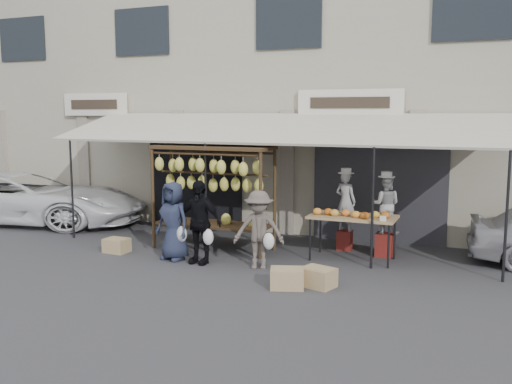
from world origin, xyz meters
TOP-DOWN VIEW (x-y plane):
  - ground_plane at (0.00, 0.00)m, footprint 90.00×90.00m
  - shophouse at (-0.00, 6.50)m, footprint 24.00×6.15m
  - awning at (0.01, 2.28)m, footprint 10.00×2.35m
  - banana_rack at (-0.94, 1.33)m, footprint 2.60×0.90m
  - produce_table at (2.02, 1.59)m, footprint 1.70×0.90m
  - vendor_left at (1.68, 2.43)m, footprint 0.53×0.42m
  - vendor_right at (2.57, 2.17)m, footprint 0.61×0.49m
  - customer_left at (-1.30, 0.31)m, footprint 0.86×0.65m
  - customer_mid at (-0.69, 0.26)m, footprint 0.99×0.48m
  - customer_right at (0.52, 0.36)m, footprint 1.07×0.80m
  - stool_left at (1.68, 2.43)m, footprint 0.35×0.35m
  - stool_right at (2.57, 2.17)m, footprint 0.40×0.40m
  - crate_near_a at (1.43, -0.61)m, footprint 0.66×0.58m
  - crate_near_b at (1.90, -0.35)m, footprint 0.64×0.55m
  - crate_far at (-2.71, 0.36)m, footprint 0.51×0.40m
  - van at (-7.22, 2.11)m, footprint 5.14×3.04m

SIDE VIEW (x-z plane):
  - ground_plane at x=0.00m, z-range 0.00..0.00m
  - crate_far at x=-2.71m, z-range 0.00..0.30m
  - crate_near_b at x=1.90m, z-range 0.00..0.32m
  - crate_near_a at x=1.43m, z-range 0.00..0.33m
  - stool_left at x=1.68m, z-range 0.00..0.42m
  - stool_right at x=2.57m, z-range 0.00..0.48m
  - customer_right at x=0.52m, z-range 0.00..1.48m
  - customer_left at x=-1.30m, z-range 0.00..1.57m
  - customer_mid at x=-0.69m, z-range 0.00..1.64m
  - produce_table at x=2.02m, z-range 0.36..1.40m
  - van at x=-7.22m, z-range 0.00..2.01m
  - vendor_left at x=1.68m, z-range 0.42..1.69m
  - vendor_right at x=2.57m, z-range 0.48..1.68m
  - banana_rack at x=-0.94m, z-range 0.46..2.69m
  - awning at x=0.01m, z-range 1.12..4.03m
  - shophouse at x=0.00m, z-range 0.00..7.30m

